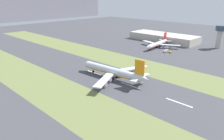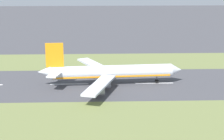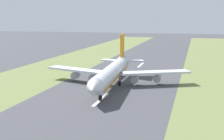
% 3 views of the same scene
% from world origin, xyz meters
% --- Properties ---
extents(ground_plane, '(800.00, 800.00, 0.00)m').
position_xyz_m(ground_plane, '(0.00, 0.00, 0.00)').
color(ground_plane, '#424247').
extents(grass_median_east, '(40.00, 600.00, 0.01)m').
position_xyz_m(grass_median_east, '(45.00, 0.00, 0.00)').
color(grass_median_east, olive).
rests_on(grass_median_east, ground).
extents(centreline_dash_near, '(1.20, 18.00, 0.01)m').
position_xyz_m(centreline_dash_near, '(0.00, -56.17, 0.01)').
color(centreline_dash_near, silver).
rests_on(centreline_dash_near, ground).
extents(centreline_dash_mid, '(1.20, 18.00, 0.01)m').
position_xyz_m(centreline_dash_mid, '(0.00, -16.17, 0.01)').
color(centreline_dash_mid, silver).
rests_on(centreline_dash_mid, ground).
extents(centreline_dash_far, '(1.20, 18.00, 0.01)m').
position_xyz_m(centreline_dash_far, '(0.00, 23.83, 0.01)').
color(centreline_dash_far, silver).
rests_on(centreline_dash_far, ground).
extents(airplane_main_jet, '(63.97, 67.22, 20.20)m').
position_xyz_m(airplane_main_jet, '(1.56, 1.93, 6.02)').
color(airplane_main_jet, silver).
rests_on(airplane_main_jet, ground).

